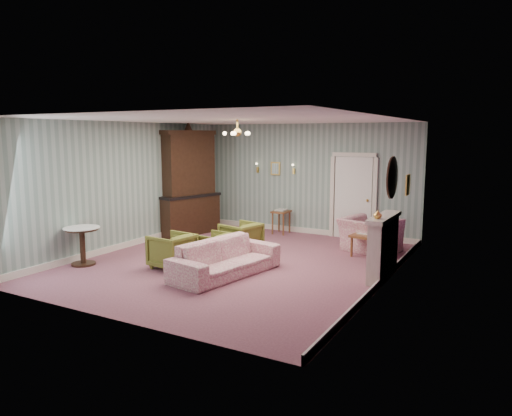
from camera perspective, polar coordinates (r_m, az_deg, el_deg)
The scene contains 27 objects.
floor at distance 9.95m, azimuth -2.14°, elevation -6.50°, with size 7.00×7.00×0.00m, color #935567.
ceiling at distance 9.61m, azimuth -2.24°, elevation 10.45°, with size 7.00×7.00×0.00m, color white.
wall_back at distance 12.78m, azimuth 5.99°, elevation 3.43°, with size 6.00×6.00×0.00m, color gray.
wall_front at distance 6.95m, azimuth -17.32°, elevation -1.22°, with size 6.00×6.00×0.00m, color gray.
wall_left at distance 11.51m, azimuth -15.08°, elevation 2.62°, with size 7.00×7.00×0.00m, color gray.
wall_right at distance 8.52m, azimuth 15.33°, elevation 0.61°, with size 7.00×7.00×0.00m, color gray.
wall_right_floral at distance 8.53m, azimuth 15.23°, elevation 0.62°, with size 7.00×7.00×0.00m, color #BB5D94.
door at distance 12.33m, azimuth 11.46°, elevation 1.39°, with size 1.12×0.12×2.16m, color white, non-canonical shape.
olive_chair_a at distance 9.61m, azimuth -9.95°, elevation -4.83°, with size 0.74×0.69×0.76m, color olive.
olive_chair_b at distance 10.05m, azimuth -5.01°, elevation -4.43°, with size 0.64×0.60×0.66m, color olive.
olive_chair_c at distance 10.65m, azimuth -1.80°, elevation -3.37°, with size 0.74×0.69×0.76m, color olive.
sofa_chintz at distance 8.99m, azimuth -3.63°, elevation -5.24°, with size 2.26×0.66×0.88m, color #A54264.
wingback_chair at distance 11.06m, azimuth 13.39°, elevation -2.47°, with size 1.17×0.76×1.02m, color #A54264.
dresser at distance 12.72m, azimuth -7.97°, elevation 3.35°, with size 0.60×1.73×2.89m, color black, non-canonical shape.
fireplace at distance 9.09m, azimuth 14.86°, elevation -4.46°, with size 0.30×1.40×1.16m, color beige, non-canonical shape.
mantel_vase at distance 8.59m, azimuth 14.24°, elevation -0.74°, with size 0.15×0.15×0.15m, color gold.
oval_mirror at distance 8.87m, azimuth 15.80°, elevation 3.50°, with size 0.04×0.76×0.84m, color white, non-canonical shape.
framed_print at distance 10.21m, azimuth 17.56°, elevation 2.64°, with size 0.04×0.34×0.42m, color gold, non-canonical shape.
coffee_table at distance 10.84m, azimuth 13.22°, elevation -4.14°, with size 0.53×0.95×0.48m, color brown, non-canonical shape.
side_table_black at distance 10.19m, azimuth 14.77°, elevation -4.58°, with size 0.42×0.42×0.63m, color black, non-canonical shape.
pedestal_table at distance 10.29m, azimuth -19.89°, elevation -4.26°, with size 0.71×0.71×0.78m, color black, non-canonical shape.
nesting_table at distance 12.79m, azimuth 3.00°, elevation -1.56°, with size 0.40×0.51×0.67m, color brown, non-canonical shape.
gilt_mirror_back at distance 13.10m, azimuth 2.30°, elevation 4.70°, with size 0.28×0.06×0.36m, color gold, non-canonical shape.
sconce_left at distance 13.34m, azimuth 0.15°, elevation 4.77°, with size 0.16×0.12×0.30m, color gold, non-canonical shape.
sconce_right at distance 12.84m, azimuth 4.46°, elevation 4.60°, with size 0.16×0.12×0.30m, color gold, non-canonical shape.
chandelier at distance 9.60m, azimuth -2.23°, elevation 8.84°, with size 0.56×0.56×0.36m, color gold, non-canonical shape.
burgundy_cushion at distance 10.94m, azimuth 12.92°, elevation -2.74°, with size 0.38×0.10×0.38m, color maroon.
Camera 1 is at (4.98, -8.21, 2.59)m, focal length 33.71 mm.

